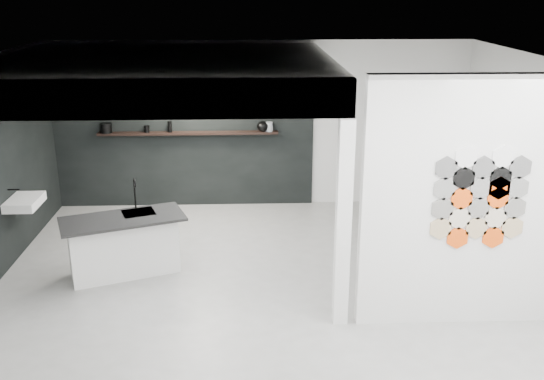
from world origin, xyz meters
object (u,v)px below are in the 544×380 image
at_px(glass_vase, 269,127).
at_px(bottle_dark, 170,127).
at_px(utensil_cup, 147,129).
at_px(kitchen_island, 124,244).
at_px(glass_bowl, 269,129).
at_px(kettle, 263,126).
at_px(partition_panel, 474,204).
at_px(stockpot, 106,128).
at_px(wall_basin, 25,202).

xyz_separation_m(glass_vase, bottle_dark, (-1.65, 0.00, 0.01)).
relative_size(glass_vase, utensil_cup, 1.41).
bearing_deg(kitchen_island, utensil_cup, 70.75).
xyz_separation_m(kitchen_island, utensil_cup, (-0.04, 2.56, 0.95)).
xyz_separation_m(kitchen_island, glass_bowl, (1.99, 2.56, 0.94)).
bearing_deg(glass_bowl, kettle, 180.00).
height_order(bottle_dark, utensil_cup, bottle_dark).
relative_size(partition_panel, stockpot, 14.52).
height_order(partition_panel, kitchen_island, partition_panel).
height_order(wall_basin, kitchen_island, kitchen_island).
distance_m(partition_panel, glass_bowl, 4.39).
xyz_separation_m(kitchen_island, stockpot, (-0.71, 2.56, 0.98)).
height_order(wall_basin, bottle_dark, bottle_dark).
xyz_separation_m(kitchen_island, bottle_dark, (0.34, 2.56, 0.99)).
bearing_deg(bottle_dark, kitchen_island, -97.62).
relative_size(kitchen_island, kettle, 8.37).
relative_size(stockpot, glass_bowl, 1.53).
xyz_separation_m(partition_panel, kitchen_island, (-4.07, 1.31, -0.98)).
bearing_deg(utensil_cup, partition_panel, -43.24).
distance_m(bottle_dark, utensil_cup, 0.39).
relative_size(wall_basin, glass_bowl, 4.76).
distance_m(kettle, glass_bowl, 0.11).
bearing_deg(partition_panel, wall_basin, 161.77).
relative_size(stockpot, glass_vase, 1.23).
relative_size(wall_basin, bottle_dark, 3.28).
relative_size(partition_panel, utensil_cup, 25.20).
relative_size(stockpot, kettle, 0.96).
relative_size(kettle, glass_bowl, 1.60).
bearing_deg(wall_basin, kettle, 32.16).
xyz_separation_m(wall_basin, stockpot, (0.69, 2.07, 0.55)).
height_order(stockpot, bottle_dark, bottle_dark).
bearing_deg(bottle_dark, glass_bowl, 0.00).
bearing_deg(wall_basin, glass_vase, 31.35).
bearing_deg(utensil_cup, kettle, 0.00).
relative_size(glass_bowl, glass_vase, 0.80).
bearing_deg(kettle, kitchen_island, -115.47).
distance_m(partition_panel, bottle_dark, 5.37).
relative_size(kitchen_island, glass_vase, 10.74).
bearing_deg(wall_basin, partition_panel, -18.23).
height_order(glass_vase, bottle_dark, bottle_dark).
bearing_deg(partition_panel, bottle_dark, 133.94).
relative_size(wall_basin, kettle, 2.98).
height_order(wall_basin, stockpot, stockpot).
relative_size(partition_panel, bottle_dark, 15.32).
xyz_separation_m(wall_basin, utensil_cup, (1.36, 2.07, 0.53)).
height_order(glass_bowl, bottle_dark, bottle_dark).
bearing_deg(kitchen_island, glass_vase, 31.87).
bearing_deg(kitchen_island, stockpot, 85.27).
bearing_deg(partition_panel, glass_vase, 118.23).
relative_size(partition_panel, kettle, 13.89).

